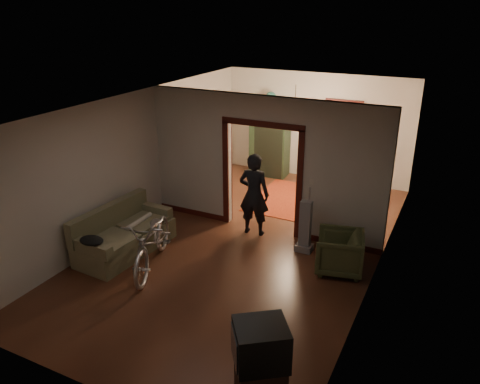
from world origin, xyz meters
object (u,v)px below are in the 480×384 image
Objects in this scene: bicycle at (153,241)px; person at (254,194)px; sofa at (125,230)px; locker at (270,139)px; armchair at (339,252)px; desk at (345,178)px.

person reaches higher than bicycle.
locker reaches higher than sofa.
armchair is (3.81, 1.11, -0.08)m from sofa.
locker reaches higher than desk.
desk is (2.18, -0.24, -0.67)m from locker.
desk is (1.08, 3.19, -0.53)m from person.
desk is (-0.88, 3.87, -0.04)m from armchair.
bicycle is at bearing -79.04° from armchair.
person is at bearing 47.75° from sofa.
locker is (0.75, 5.22, 0.55)m from sofa.
armchair is at bearing -91.43° from desk.
locker is 2.25× the size of desk.
armchair reaches higher than desk.
bicycle is 5.62m from desk.
sofa is 5.30m from locker.
sofa is at bearing -100.86° from locker.
armchair is at bearing 19.97° from sofa.
sofa is at bearing 38.17° from person.
sofa is at bearing -86.67° from armchair.
person reaches higher than desk.
desk is (2.92, 4.98, -0.12)m from sofa.
desk is at bearing 47.83° from bicycle.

